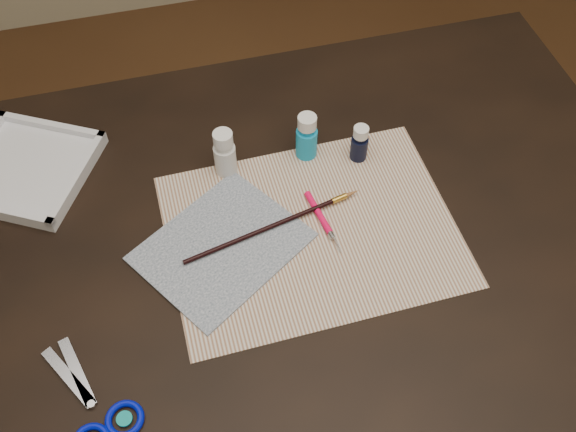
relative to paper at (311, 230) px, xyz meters
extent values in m
cube|color=#422614|center=(-0.04, 0.00, -0.76)|extent=(3.50, 3.50, 0.02)
cube|color=black|center=(-0.04, 0.00, -0.38)|extent=(1.30, 0.90, 0.75)
cube|color=silver|center=(0.00, 0.00, 0.00)|extent=(0.48, 0.37, 0.00)
cube|color=#172B41|center=(-0.15, 0.00, 0.00)|extent=(0.32, 0.30, 0.00)
cylinder|color=silver|center=(-0.11, 0.16, 0.05)|extent=(0.05, 0.05, 0.10)
cylinder|color=#1296CD|center=(0.04, 0.17, 0.05)|extent=(0.04, 0.04, 0.09)
cylinder|color=black|center=(0.13, 0.13, 0.04)|extent=(0.04, 0.04, 0.08)
cube|color=silver|center=(-0.46, 0.25, 0.01)|extent=(0.29, 0.29, 0.03)
camera|label=1|loc=(-0.19, -0.59, 0.88)|focal=40.00mm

